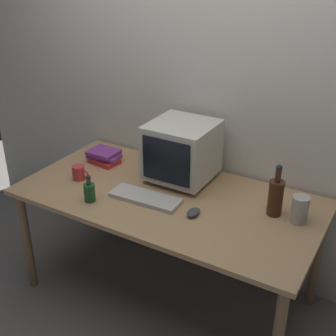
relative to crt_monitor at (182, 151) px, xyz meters
The scene contains 11 objects.
ground_plane 0.96m from the crt_monitor, 81.55° to the right, with size 6.00×6.00×0.00m, color slate.
back_wall 0.43m from the crt_monitor, 83.38° to the left, with size 4.00×0.08×2.50m, color silver.
desk 0.35m from the crt_monitor, 81.55° to the right, with size 1.77×0.89×0.74m.
crt_monitor is the anchor object (origin of this frame).
keyboard 0.38m from the crt_monitor, 99.67° to the right, with size 0.42×0.15×0.02m, color beige.
computer_mouse 0.46m from the crt_monitor, 52.42° to the right, with size 0.06×0.10×0.04m, color #3F3F47.
bottle_tall 0.65m from the crt_monitor, ahead, with size 0.08×0.08×0.30m.
bottle_short 0.61m from the crt_monitor, 122.88° to the right, with size 0.07×0.07×0.16m.
book_stack 0.59m from the crt_monitor, behind, with size 0.22×0.17×0.08m.
mug 0.66m from the crt_monitor, 149.43° to the right, with size 0.12×0.08×0.09m.
metal_canister 0.79m from the crt_monitor, ahead, with size 0.09×0.09×0.15m, color #B7B2A8.
Camera 1 is at (1.15, -1.96, 2.06)m, focal length 47.79 mm.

